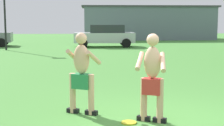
% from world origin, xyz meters
% --- Properties ---
extents(ground_plane, '(80.00, 80.00, 0.00)m').
position_xyz_m(ground_plane, '(0.00, 0.00, 0.00)').
color(ground_plane, '#4C8E3D').
extents(player_near, '(0.66, 0.76, 1.71)m').
position_xyz_m(player_near, '(-0.12, 0.16, 0.90)').
color(player_near, black).
rests_on(player_near, ground_plane).
extents(player_in_green, '(0.76, 0.73, 1.71)m').
position_xyz_m(player_in_green, '(-1.49, 0.81, 0.90)').
color(player_in_green, black).
rests_on(player_in_green, ground_plane).
extents(frisbee, '(0.30, 0.30, 0.03)m').
position_xyz_m(frisbee, '(-0.58, 0.09, 0.01)').
color(frisbee, yellow).
rests_on(frisbee, ground_plane).
extents(car_silver_mid_lot, '(4.30, 2.02, 1.58)m').
position_xyz_m(car_silver_mid_lot, '(-0.27, 18.14, 0.82)').
color(car_silver_mid_lot, silver).
rests_on(car_silver_mid_lot, ground_plane).
extents(lamp_post, '(0.60, 0.24, 4.96)m').
position_xyz_m(lamp_post, '(-6.73, 15.82, 3.10)').
color(lamp_post, black).
rests_on(lamp_post, ground_plane).
extents(outbuilding_behind_lot, '(12.97, 4.98, 3.26)m').
position_xyz_m(outbuilding_behind_lot, '(4.37, 27.31, 1.63)').
color(outbuilding_behind_lot, slate).
rests_on(outbuilding_behind_lot, ground_plane).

